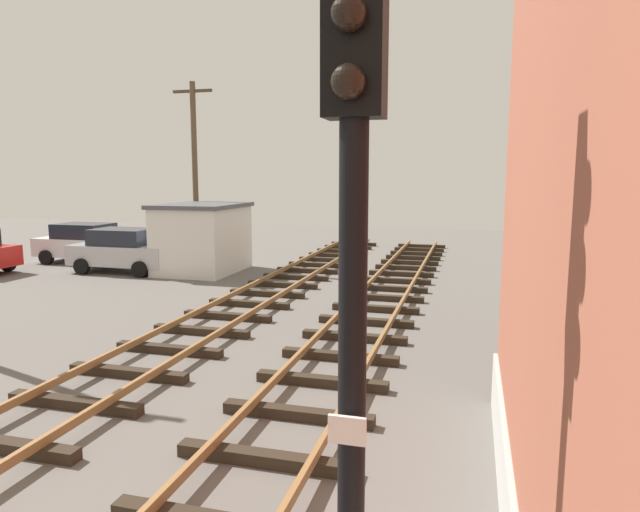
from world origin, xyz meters
TOP-DOWN VIEW (x-y plane):
  - signal_mast at (2.62, 1.88)m, footprint 0.36×0.40m
  - control_hut at (-7.17, 18.94)m, footprint 3.00×3.80m
  - parked_car_silver at (-10.18, 18.00)m, footprint 4.20×2.04m
  - parked_car_white at (-13.35, 19.69)m, footprint 4.20×2.04m
  - utility_pole_far at (-8.40, 20.85)m, footprint 1.80×0.24m

SIDE VIEW (x-z plane):
  - parked_car_silver at x=-10.18m, z-range 0.02..1.78m
  - parked_car_white at x=-13.35m, z-range 0.02..1.78m
  - control_hut at x=-7.17m, z-range 0.01..2.77m
  - signal_mast at x=2.62m, z-range 0.68..6.00m
  - utility_pole_far at x=-8.40m, z-range 0.19..8.03m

